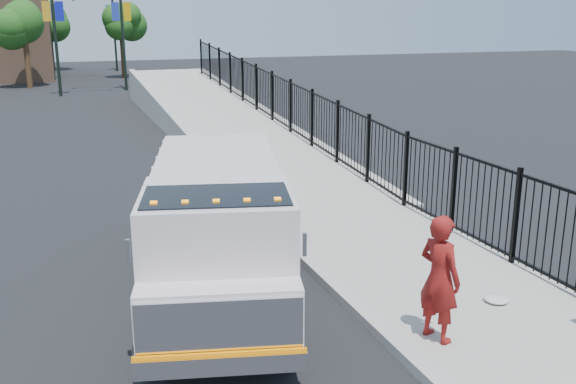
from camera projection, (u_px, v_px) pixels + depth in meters
name	position (u px, v px, depth m)	size (l,w,h in m)	color
ground	(341.00, 296.00, 11.00)	(120.00, 120.00, 0.00)	black
sidewalk	(510.00, 325.00, 9.82)	(3.55, 12.00, 0.12)	#9E998E
curb	(400.00, 346.00, 9.17)	(0.30, 12.00, 0.16)	#ADAAA3
ramp	(224.00, 132.00, 26.17)	(3.95, 24.00, 1.70)	#9E998E
iron_fence	(290.00, 124.00, 22.79)	(0.10, 28.00, 1.80)	black
truck	(218.00, 220.00, 10.79)	(3.74, 7.11, 2.33)	black
worker	(440.00, 278.00, 9.07)	(0.68, 0.45, 1.87)	maroon
debris	(496.00, 299.00, 10.48)	(0.40, 0.40, 0.10)	silver
light_pole_0	(59.00, 19.00, 36.51)	(3.77, 0.22, 8.00)	black
light_pole_1	(117.00, 19.00, 39.24)	(3.77, 0.22, 8.00)	black
light_pole_2	(53.00, 18.00, 46.05)	(3.77, 0.22, 8.00)	black
light_pole_3	(110.00, 17.00, 52.89)	(3.77, 0.22, 8.00)	black
tree_0	(24.00, 25.00, 40.51)	(2.76, 2.76, 5.38)	#382314
tree_1	(121.00, 24.00, 47.28)	(2.16, 2.16, 5.08)	#382314
tree_2	(49.00, 22.00, 53.75)	(3.06, 3.06, 5.53)	#382314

